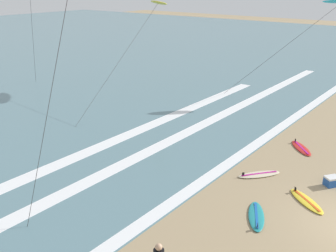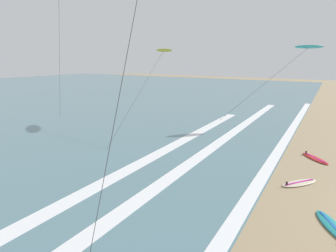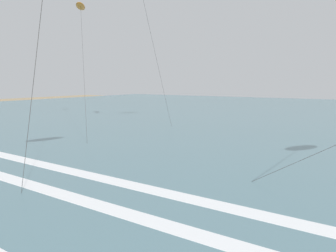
% 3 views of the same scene
% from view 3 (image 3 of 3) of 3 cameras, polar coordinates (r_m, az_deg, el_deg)
% --- Properties ---
extents(ocean_surface, '(140.00, 90.00, 0.01)m').
position_cam_3_polar(ocean_surface, '(49.09, 26.82, 1.80)').
color(ocean_surface, slate).
rests_on(ocean_surface, ground).
extents(wave_foam_mid_break, '(48.15, 0.82, 0.01)m').
position_cam_3_polar(wave_foam_mid_break, '(9.98, 9.93, -20.65)').
color(wave_foam_mid_break, white).
rests_on(wave_foam_mid_break, ocean_surface).
extents(wave_foam_outer_break, '(36.43, 0.90, 0.01)m').
position_cam_3_polar(wave_foam_outer_break, '(13.34, 1.26, -12.84)').
color(wave_foam_outer_break, white).
rests_on(wave_foam_outer_break, ocean_surface).
extents(kite_orange_far_left, '(8.05, 7.48, 12.55)m').
position_cam_3_polar(kite_orange_far_left, '(34.02, -16.04, 20.62)').
color(kite_orange_far_left, orange).
rests_on(kite_orange_far_left, ground).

